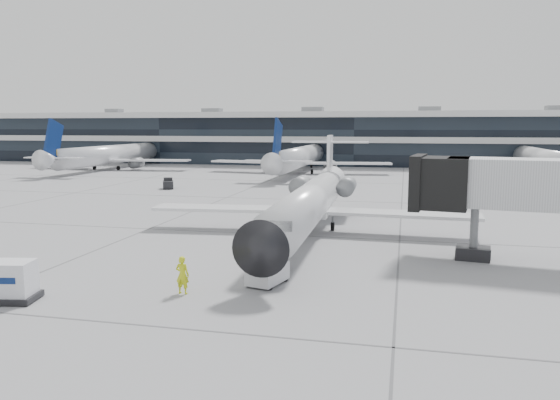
% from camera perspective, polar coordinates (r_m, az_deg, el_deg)
% --- Properties ---
extents(ground, '(220.00, 220.00, 0.00)m').
position_cam_1_polar(ground, '(42.33, -1.30, -3.61)').
color(ground, gray).
rests_on(ground, ground).
extents(terminal, '(170.00, 22.00, 10.00)m').
position_cam_1_polar(terminal, '(122.69, 8.20, 6.15)').
color(terminal, black).
rests_on(terminal, ground).
extents(bg_jet_left, '(32.00, 40.00, 9.60)m').
position_cam_1_polar(bg_jet_left, '(110.38, -17.15, 3.11)').
color(bg_jet_left, silver).
rests_on(bg_jet_left, ground).
extents(bg_jet_center, '(32.00, 40.00, 9.60)m').
position_cam_1_polar(bg_jet_center, '(97.30, 2.10, 2.86)').
color(bg_jet_center, silver).
rests_on(bg_jet_center, ground).
extents(bg_jet_right, '(32.00, 40.00, 9.60)m').
position_cam_1_polar(bg_jet_right, '(98.03, 25.74, 2.13)').
color(bg_jet_right, silver).
rests_on(bg_jet_right, ground).
extents(regional_jet, '(25.74, 32.04, 7.41)m').
position_cam_1_polar(regional_jet, '(42.62, 3.25, -0.09)').
color(regional_jet, white).
rests_on(regional_jet, ground).
extents(ramp_worker, '(0.74, 0.51, 1.93)m').
position_cam_1_polar(ramp_worker, '(27.90, -10.16, -7.72)').
color(ramp_worker, '#C9D716').
rests_on(ramp_worker, ground).
extents(baggage_tug, '(2.00, 2.70, 1.54)m').
position_cam_1_polar(baggage_tug, '(29.25, -1.24, -7.43)').
color(baggage_tug, silver).
rests_on(baggage_tug, ground).
extents(cargo_uld, '(2.62, 2.14, 1.90)m').
position_cam_1_polar(cargo_uld, '(29.35, -26.26, -7.66)').
color(cargo_uld, black).
rests_on(cargo_uld, ground).
extents(traffic_cone, '(0.47, 0.47, 0.56)m').
position_cam_1_polar(traffic_cone, '(46.53, -0.11, -2.23)').
color(traffic_cone, orange).
rests_on(traffic_cone, ground).
extents(far_tug, '(2.16, 2.62, 1.45)m').
position_cam_1_polar(far_tug, '(74.24, -11.61, 1.67)').
color(far_tug, black).
rests_on(far_tug, ground).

